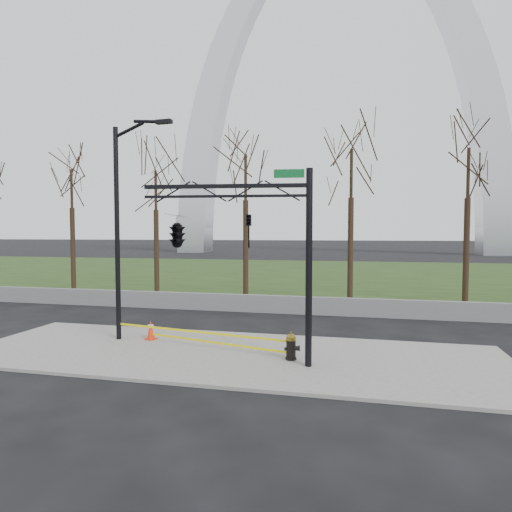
% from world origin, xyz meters
% --- Properties ---
extents(ground, '(500.00, 500.00, 0.00)m').
position_xyz_m(ground, '(0.00, 0.00, 0.00)').
color(ground, black).
rests_on(ground, ground).
extents(sidewalk, '(18.00, 6.00, 0.10)m').
position_xyz_m(sidewalk, '(0.00, 0.00, 0.05)').
color(sidewalk, slate).
rests_on(sidewalk, ground).
extents(grass_strip, '(120.00, 40.00, 0.06)m').
position_xyz_m(grass_strip, '(0.00, 30.00, 0.03)').
color(grass_strip, '#1E3212').
rests_on(grass_strip, ground).
extents(guardrail, '(60.00, 0.30, 0.90)m').
position_xyz_m(guardrail, '(0.00, 8.00, 0.45)').
color(guardrail, '#59595B').
rests_on(guardrail, ground).
extents(gateway_arch, '(66.00, 6.00, 65.00)m').
position_xyz_m(gateway_arch, '(0.00, 75.00, 32.50)').
color(gateway_arch, silver).
rests_on(gateway_arch, ground).
extents(tree_row, '(59.85, 4.00, 9.60)m').
position_xyz_m(tree_row, '(6.92, 12.00, 4.80)').
color(tree_row, black).
rests_on(tree_row, ground).
extents(fire_hydrant, '(0.54, 0.36, 0.88)m').
position_xyz_m(fire_hydrant, '(2.15, -0.24, 0.50)').
color(fire_hydrant, black).
rests_on(fire_hydrant, sidewalk).
extents(traffic_cone, '(0.47, 0.47, 0.71)m').
position_xyz_m(traffic_cone, '(-3.39, 1.14, 0.45)').
color(traffic_cone, red).
rests_on(traffic_cone, sidewalk).
extents(street_light, '(2.39, 0.35, 8.21)m').
position_xyz_m(street_light, '(-4.37, 0.93, 4.69)').
color(street_light, black).
rests_on(street_light, ground).
extents(traffic_signal_mast, '(5.07, 2.53, 6.00)m').
position_xyz_m(traffic_signal_mast, '(-0.47, -1.19, 4.15)').
color(traffic_signal_mast, black).
rests_on(traffic_signal_mast, ground).
extents(caution_tape, '(6.74, 1.39, 0.45)m').
position_xyz_m(caution_tape, '(-0.96, 0.40, 0.51)').
color(caution_tape, yellow).
rests_on(caution_tape, ground).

